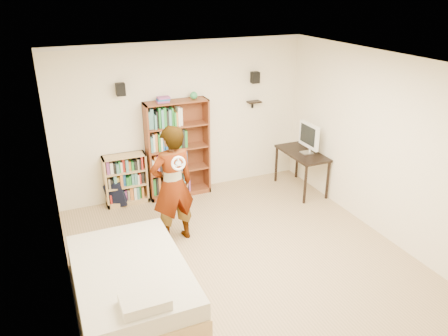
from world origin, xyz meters
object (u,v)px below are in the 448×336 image
at_px(low_bookshelf, 126,180).
at_px(computer_desk, 301,171).
at_px(tall_bookshelf, 178,149).
at_px(daybed, 131,278).
at_px(person, 173,185).

xyz_separation_m(low_bookshelf, computer_desk, (3.07, -0.73, -0.08)).
xyz_separation_m(tall_bookshelf, computer_desk, (2.12, -0.70, -0.50)).
xyz_separation_m(computer_desk, daybed, (-3.54, -1.81, -0.07)).
bearing_deg(computer_desk, person, -164.71).
relative_size(low_bookshelf, daybed, 0.45).
bearing_deg(person, daybed, 42.10).
relative_size(low_bookshelf, person, 0.50).
distance_m(daybed, person, 1.52).
bearing_deg(computer_desk, daybed, -152.86).
bearing_deg(person, computer_desk, -173.61).
bearing_deg(low_bookshelf, computer_desk, -13.31).
bearing_deg(person, tall_bookshelf, -119.47).
xyz_separation_m(daybed, person, (0.88, 1.09, 0.60)).
relative_size(computer_desk, person, 0.61).
height_order(tall_bookshelf, daybed, tall_bookshelf).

